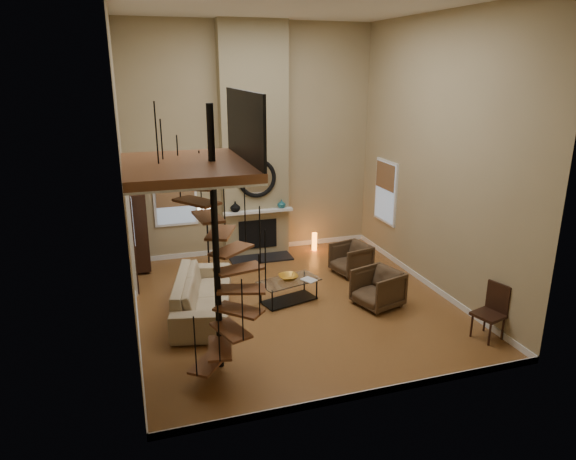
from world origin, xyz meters
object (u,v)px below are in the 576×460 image
object	(u,v)px
accent_lamp	(314,242)
coffee_table	(289,288)
armchair_near	(353,258)
armchair_far	(381,288)
sofa	(202,294)
hutch	(139,230)
side_chair	(492,309)
floor_lamp	(207,215)

from	to	relation	value
accent_lamp	coffee_table	bearing A→B (deg)	-119.93
armchair_near	armchair_far	distance (m)	1.66
sofa	accent_lamp	distance (m)	4.16
armchair_far	armchair_near	bearing A→B (deg)	157.73
hutch	side_chair	world-z (taller)	hutch
sofa	armchair_near	distance (m)	3.69
coffee_table	floor_lamp	distance (m)	2.47
sofa	floor_lamp	size ratio (longest dim) A/B	1.47
hutch	armchair_near	bearing A→B (deg)	-20.27
accent_lamp	floor_lamp	bearing A→B (deg)	-163.17
coffee_table	side_chair	bearing A→B (deg)	-39.82
sofa	floor_lamp	world-z (taller)	floor_lamp
armchair_near	sofa	bearing A→B (deg)	-87.34
floor_lamp	armchair_near	bearing A→B (deg)	-14.17
armchair_far	side_chair	distance (m)	2.13
coffee_table	side_chair	world-z (taller)	side_chair
floor_lamp	hutch	bearing A→B (deg)	147.87
floor_lamp	coffee_table	bearing A→B (deg)	-53.68
armchair_near	accent_lamp	bearing A→B (deg)	178.38
sofa	coffee_table	world-z (taller)	sofa
hutch	armchair_near	xyz separation A→B (m)	(4.56, -1.68, -0.60)
coffee_table	accent_lamp	xyz separation A→B (m)	(1.51, 2.63, -0.03)
sofa	hutch	bearing A→B (deg)	33.32
armchair_near	coffee_table	xyz separation A→B (m)	(-1.84, -0.98, -0.07)
sofa	side_chair	size ratio (longest dim) A/B	2.56
armchair_near	hutch	bearing A→B (deg)	-123.09
side_chair	armchair_near	bearing A→B (deg)	107.24
armchair_far	coffee_table	size ratio (longest dim) A/B	0.63
hutch	armchair_far	distance (m)	5.55
hutch	floor_lamp	world-z (taller)	hutch
hutch	sofa	world-z (taller)	hutch
armchair_near	floor_lamp	distance (m)	3.41
coffee_table	sofa	bearing A→B (deg)	-179.90
armchair_far	side_chair	bearing A→B (deg)	18.69
hutch	coffee_table	distance (m)	3.87
sofa	side_chair	xyz separation A→B (m)	(4.60, -2.41, 0.13)
hutch	coffee_table	size ratio (longest dim) A/B	1.37
hutch	side_chair	size ratio (longest dim) A/B	1.82
armchair_near	floor_lamp	bearing A→B (deg)	-116.99
sofa	accent_lamp	bearing A→B (deg)	-38.21
armchair_far	coffee_table	xyz separation A→B (m)	(-1.67, 0.67, -0.07)
hutch	armchair_near	world-z (taller)	hutch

